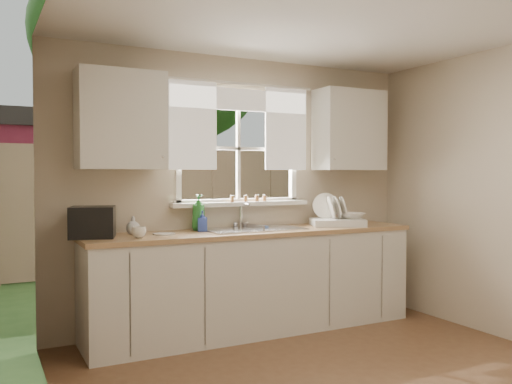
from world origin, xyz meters
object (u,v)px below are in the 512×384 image
dish_rack (336,219)px  soap_bottle_a (199,212)px  black_appliance (93,222)px  cup (139,232)px

dish_rack → soap_bottle_a: (-1.34, 0.20, 0.10)m
dish_rack → black_appliance: (-2.28, 0.07, 0.06)m
soap_bottle_a → cup: 0.71m
dish_rack → soap_bottle_a: size_ratio=1.90×
cup → dish_rack: bearing=21.6°
soap_bottle_a → black_appliance: size_ratio=0.95×
cup → black_appliance: black_appliance is taller
soap_bottle_a → black_appliance: soap_bottle_a is taller
cup → black_appliance: size_ratio=0.33×
dish_rack → black_appliance: bearing=178.3°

